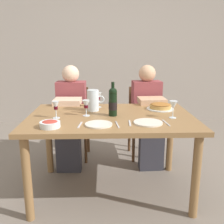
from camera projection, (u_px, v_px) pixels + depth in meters
name	position (u px, v px, depth m)	size (l,w,h in m)	color
ground_plane	(111.00, 190.00, 2.57)	(8.00, 8.00, 0.00)	slate
back_wall	(107.00, 44.00, 4.63)	(8.00, 0.10, 2.80)	#A3998E
dining_table	(111.00, 125.00, 2.40)	(1.50, 1.00, 0.76)	olive
wine_bottle	(113.00, 102.00, 2.35)	(0.08, 0.08, 0.31)	black
water_pitcher	(93.00, 102.00, 2.54)	(0.17, 0.11, 0.21)	silver
baked_tart	(160.00, 106.00, 2.61)	(0.27, 0.27, 0.06)	silver
salad_bowl	(50.00, 124.00, 2.03)	(0.16, 0.16, 0.06)	silver
wine_glass_left_diner	(86.00, 105.00, 2.34)	(0.07, 0.07, 0.15)	silver
wine_glass_right_diner	(98.00, 97.00, 2.68)	(0.07, 0.07, 0.15)	silver
wine_glass_centre	(173.00, 106.00, 2.28)	(0.07, 0.07, 0.15)	silver
wine_glass_spare	(56.00, 106.00, 2.27)	(0.06, 0.06, 0.15)	silver
dinner_plate_left_setting	(99.00, 124.00, 2.10)	(0.22, 0.22, 0.01)	silver
dinner_plate_right_setting	(148.00, 123.00, 2.14)	(0.24, 0.24, 0.01)	silver
fork_left_setting	(80.00, 125.00, 2.09)	(0.16, 0.01, 0.01)	silver
knife_left_setting	(117.00, 125.00, 2.10)	(0.18, 0.01, 0.01)	silver
knife_right_setting	(166.00, 123.00, 2.15)	(0.18, 0.01, 0.01)	silver
spoon_right_setting	(130.00, 123.00, 2.14)	(0.16, 0.01, 0.01)	silver
chair_left	(74.00, 118.00, 3.30)	(0.41, 0.41, 0.87)	brown
diner_left	(71.00, 113.00, 3.04)	(0.35, 0.51, 1.16)	#8E3D42
chair_right	(144.00, 117.00, 3.34)	(0.42, 0.42, 0.87)	brown
diner_right	(148.00, 112.00, 3.08)	(0.35, 0.52, 1.16)	#8E3D42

